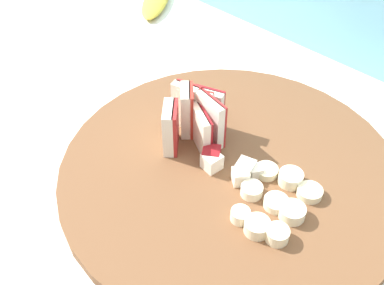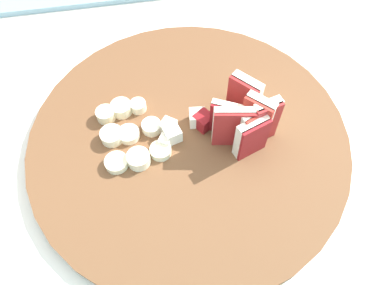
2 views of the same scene
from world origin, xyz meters
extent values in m
plane|color=#B2ADA3|center=(0.00, 0.00, 0.00)|extent=(10.00, 10.00, 0.00)
cube|color=silver|center=(0.00, 0.00, 0.45)|extent=(1.55, 0.67, 0.89)
cylinder|color=brown|center=(0.10, 0.01, 0.90)|extent=(0.43, 0.43, 0.02)
cube|color=#A32323|center=(0.02, -0.01, 0.94)|extent=(0.03, 0.04, 0.06)
cube|color=white|center=(0.01, -0.02, 0.94)|extent=(0.04, 0.04, 0.06)
cube|color=#B22D23|center=(0.01, 0.03, 0.94)|extent=(0.03, 0.03, 0.07)
cube|color=#EFE5CC|center=(0.01, 0.02, 0.94)|extent=(0.04, 0.04, 0.07)
cube|color=maroon|center=(0.04, 0.02, 0.93)|extent=(0.05, 0.03, 0.05)
cube|color=#EFE5CC|center=(0.04, 0.01, 0.93)|extent=(0.05, 0.03, 0.05)
cube|color=#A32323|center=(0.04, 0.04, 0.94)|extent=(0.05, 0.01, 0.07)
cube|color=white|center=(0.04, 0.03, 0.94)|extent=(0.05, 0.02, 0.07)
cube|color=#A32323|center=(0.00, 0.03, 0.94)|extent=(0.04, 0.01, 0.07)
cube|color=#EFE5CC|center=(0.00, 0.03, 0.94)|extent=(0.04, 0.02, 0.07)
cube|color=#B22D23|center=(0.01, 0.04, 0.94)|extent=(0.04, 0.02, 0.06)
cube|color=white|center=(0.01, 0.03, 0.94)|extent=(0.05, 0.03, 0.06)
cube|color=maroon|center=(0.02, 0.05, 0.94)|extent=(0.04, 0.02, 0.06)
cube|color=white|center=(0.02, 0.05, 0.94)|extent=(0.04, 0.03, 0.06)
cube|color=#EFE5CC|center=(0.12, 0.00, 0.92)|extent=(0.03, 0.03, 0.02)
cube|color=white|center=(0.13, 0.02, 0.91)|extent=(0.02, 0.02, 0.02)
cube|color=white|center=(0.08, -0.01, 0.92)|extent=(0.02, 0.02, 0.02)
cube|color=white|center=(0.12, 0.01, 0.92)|extent=(0.03, 0.03, 0.02)
cube|color=maroon|center=(0.07, 0.00, 0.92)|extent=(0.03, 0.03, 0.02)
cylinder|color=#F4EAC6|center=(0.16, -0.04, 0.91)|extent=(0.02, 0.02, 0.01)
cylinder|color=beige|center=(0.18, -0.04, 0.91)|extent=(0.03, 0.03, 0.02)
cylinder|color=beige|center=(0.20, -0.04, 0.91)|extent=(0.03, 0.03, 0.02)
cylinder|color=white|center=(0.14, -0.01, 0.91)|extent=(0.03, 0.03, 0.01)
cylinder|color=white|center=(0.17, 0.00, 0.91)|extent=(0.03, 0.03, 0.01)
cylinder|color=#F4EAC6|center=(0.20, 0.00, 0.91)|extent=(0.03, 0.03, 0.01)
cylinder|color=beige|center=(0.14, 0.03, 0.91)|extent=(0.03, 0.03, 0.01)
cylinder|color=#F4EAC6|center=(0.16, 0.04, 0.91)|extent=(0.03, 0.03, 0.02)
cylinder|color=beige|center=(0.19, 0.04, 0.91)|extent=(0.03, 0.03, 0.01)
camera|label=1|loc=(0.34, -0.31, 1.32)|focal=42.77mm
camera|label=2|loc=(0.14, 0.27, 1.32)|focal=34.01mm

